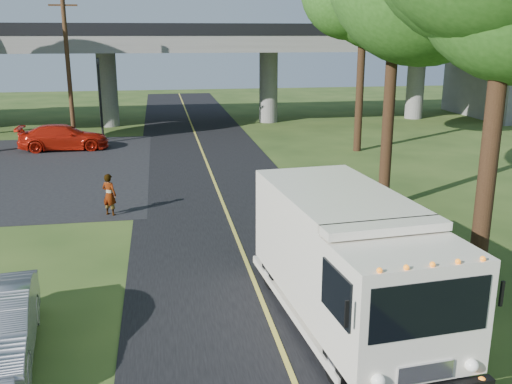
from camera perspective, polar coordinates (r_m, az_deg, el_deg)
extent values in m
plane|color=#2A4318|center=(13.44, 1.91, -14.04)|extent=(120.00, 120.00, 0.00)
cube|color=black|center=(22.57, -3.18, -1.54)|extent=(7.00, 90.00, 0.02)
cube|color=gold|center=(22.56, -3.18, -1.49)|extent=(0.12, 90.00, 0.01)
cube|color=slate|center=(43.51, -6.76, 14.62)|extent=(50.00, 9.00, 1.20)
cube|color=black|center=(39.12, -6.43, 15.85)|extent=(50.00, 0.25, 0.80)
cube|color=black|center=(47.90, -7.10, 15.76)|extent=(50.00, 0.25, 0.80)
cube|color=slate|center=(51.49, 22.87, 10.32)|extent=(4.00, 10.00, 6.00)
cylinder|color=slate|center=(43.77, -14.60, 9.91)|extent=(1.40, 1.40, 5.40)
cylinder|color=slate|center=(44.42, 1.26, 10.47)|extent=(1.40, 1.40, 5.40)
cylinder|color=slate|center=(48.15, 15.66, 10.31)|extent=(1.40, 1.40, 5.40)
cylinder|color=black|center=(37.83, -15.30, 8.89)|extent=(0.14, 0.14, 5.20)
imported|color=black|center=(37.67, -15.52, 11.91)|extent=(0.18, 0.22, 1.10)
cylinder|color=#472D19|center=(35.87, -18.23, 11.39)|extent=(0.26, 0.26, 9.00)
cube|color=#472D19|center=(35.84, -18.75, 17.28)|extent=(1.60, 0.10, 0.10)
cylinder|color=#382314|center=(15.07, 22.20, 2.38)|extent=(0.44, 0.44, 7.00)
cylinder|color=#382314|center=(22.35, 13.13, 7.99)|extent=(0.44, 0.44, 7.70)
cylinder|color=#382314|center=(33.61, 10.32, 9.66)|extent=(0.44, 0.44, 6.65)
sphere|color=#255416|center=(33.48, 10.74, 17.98)|extent=(5.58, 5.58, 5.58)
cube|color=silver|center=(14.08, 7.69, -4.56)|extent=(3.04, 5.01, 2.45)
cube|color=silver|center=(11.33, 14.27, -10.69)|extent=(2.78, 2.19, 2.24)
cube|color=black|center=(10.44, 16.97, -11.09)|extent=(2.29, 0.29, 1.04)
cube|color=silver|center=(14.30, 8.14, -10.79)|extent=(3.18, 6.53, 0.20)
cylinder|color=black|center=(11.64, 8.31, -16.48)|extent=(0.39, 1.00, 0.98)
cylinder|color=black|center=(12.59, 17.98, -14.48)|extent=(0.39, 1.00, 0.98)
cylinder|color=black|center=(15.47, 1.64, -7.86)|extent=(0.39, 1.00, 0.98)
cylinder|color=black|center=(16.19, 9.27, -6.96)|extent=(0.39, 1.00, 0.98)
imported|color=#B61A0B|center=(35.58, -18.68, 5.21)|extent=(5.18, 2.24, 1.49)
imported|color=gray|center=(22.07, -14.46, -0.26)|extent=(0.70, 0.64, 1.61)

